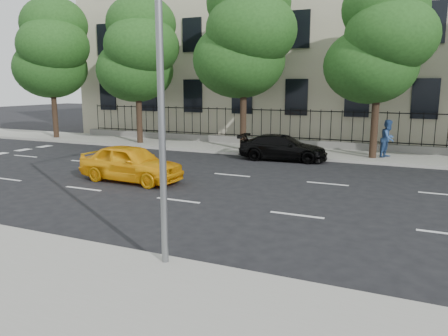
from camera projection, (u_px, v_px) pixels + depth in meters
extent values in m
plane|color=black|center=(133.00, 222.00, 12.12)|extent=(120.00, 120.00, 0.00)
cube|color=gray|center=(10.00, 276.00, 8.53)|extent=(60.00, 4.00, 0.15)
cube|color=gray|center=(281.00, 151.00, 24.64)|extent=(60.00, 4.00, 0.15)
cube|color=beige|center=(321.00, 10.00, 31.02)|extent=(34.00, 12.00, 18.00)
cube|color=slate|center=(290.00, 142.00, 26.11)|extent=(30.00, 0.50, 0.40)
cube|color=black|center=(290.00, 137.00, 26.05)|extent=(28.80, 0.05, 0.05)
cube|color=black|center=(290.00, 111.00, 25.75)|extent=(28.80, 0.05, 0.05)
cylinder|color=slate|center=(160.00, 63.00, 8.28)|extent=(0.14, 0.14, 8.00)
cylinder|color=#382619|center=(55.00, 115.00, 30.09)|extent=(0.36, 0.36, 3.15)
ellipsoid|color=#1E4617|center=(51.00, 68.00, 29.93)|extent=(4.94, 4.94, 4.06)
ellipsoid|color=#1E4617|center=(53.00, 46.00, 28.85)|extent=(4.68, 4.68, 3.85)
ellipsoid|color=#1E4617|center=(54.00, 25.00, 29.28)|extent=(4.42, 4.42, 3.64)
cylinder|color=#382619|center=(139.00, 119.00, 27.27)|extent=(0.36, 0.36, 2.97)
ellipsoid|color=#1E4617|center=(135.00, 70.00, 27.14)|extent=(4.75, 4.75, 3.90)
ellipsoid|color=#1E4617|center=(142.00, 46.00, 26.07)|extent=(4.50, 4.50, 3.70)
ellipsoid|color=#1E4617|center=(141.00, 24.00, 26.52)|extent=(4.25, 4.25, 3.50)
cylinder|color=#382619|center=(243.00, 120.00, 24.41)|extent=(0.36, 0.36, 3.32)
ellipsoid|color=#1E4617|center=(239.00, 60.00, 24.22)|extent=(5.13, 5.13, 4.21)
ellipsoid|color=#1E4617|center=(251.00, 30.00, 23.13)|extent=(4.86, 4.86, 4.00)
ellipsoid|color=#1E4617|center=(249.00, 3.00, 23.55)|extent=(4.59, 4.59, 3.78)
cylinder|color=#382619|center=(374.00, 127.00, 21.60)|extent=(0.36, 0.36, 3.08)
ellipsoid|color=#1E4617|center=(370.00, 66.00, 21.47)|extent=(4.56, 4.56, 3.74)
ellipsoid|color=#1E4617|center=(391.00, 36.00, 20.41)|extent=(4.32, 4.32, 3.55)
ellipsoid|color=#1E4617|center=(385.00, 9.00, 20.86)|extent=(4.08, 4.08, 3.36)
imported|color=#FAAC0F|center=(131.00, 163.00, 17.11)|extent=(4.36, 1.94, 1.45)
imported|color=black|center=(283.00, 147.00, 21.95)|extent=(4.57, 2.20, 1.28)
imported|color=#2D4E85|center=(388.00, 139.00, 21.87)|extent=(1.00, 1.12, 1.89)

